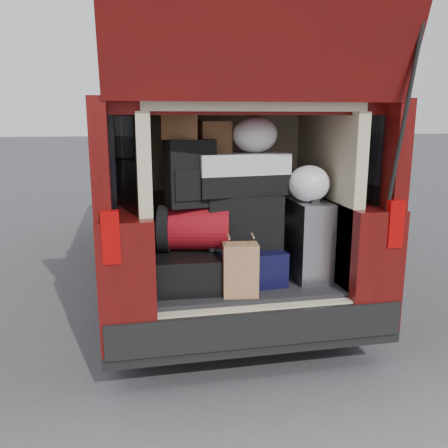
{
  "coord_description": "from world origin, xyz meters",
  "views": [
    {
      "loc": [
        -0.74,
        -2.94,
        1.67
      ],
      "look_at": [
        -0.12,
        0.2,
        0.94
      ],
      "focal_mm": 38.0,
      "sensor_mm": 36.0,
      "label": 1
    }
  ],
  "objects_px": {
    "navy_hardshell": "(244,262)",
    "red_duffel": "(194,227)",
    "backpack": "(190,173)",
    "black_soft_case": "(244,220)",
    "twotone_duffel": "(240,173)",
    "black_hardshell": "(187,267)",
    "silver_roller": "(309,240)",
    "kraft_bag": "(240,270)"
  },
  "relations": [
    {
      "from": "black_soft_case",
      "to": "twotone_duffel",
      "type": "distance_m",
      "value": 0.32
    },
    {
      "from": "black_hardshell",
      "to": "backpack",
      "type": "relative_size",
      "value": 1.32
    },
    {
      "from": "red_duffel",
      "to": "backpack",
      "type": "bearing_deg",
      "value": -119.4
    },
    {
      "from": "black_hardshell",
      "to": "red_duffel",
      "type": "distance_m",
      "value": 0.28
    },
    {
      "from": "silver_roller",
      "to": "kraft_bag",
      "type": "bearing_deg",
      "value": -157.69
    },
    {
      "from": "navy_hardshell",
      "to": "silver_roller",
      "type": "bearing_deg",
      "value": -15.78
    },
    {
      "from": "navy_hardshell",
      "to": "red_duffel",
      "type": "relative_size",
      "value": 1.16
    },
    {
      "from": "kraft_bag",
      "to": "black_soft_case",
      "type": "height_order",
      "value": "black_soft_case"
    },
    {
      "from": "red_duffel",
      "to": "kraft_bag",
      "type": "bearing_deg",
      "value": -40.51
    },
    {
      "from": "kraft_bag",
      "to": "red_duffel",
      "type": "relative_size",
      "value": 0.72
    },
    {
      "from": "navy_hardshell",
      "to": "twotone_duffel",
      "type": "relative_size",
      "value": 0.88
    },
    {
      "from": "black_hardshell",
      "to": "red_duffel",
      "type": "relative_size",
      "value": 1.23
    },
    {
      "from": "black_hardshell",
      "to": "black_soft_case",
      "type": "bearing_deg",
      "value": 10.63
    },
    {
      "from": "navy_hardshell",
      "to": "twotone_duffel",
      "type": "xyz_separation_m",
      "value": [
        -0.02,
        0.04,
        0.62
      ]
    },
    {
      "from": "navy_hardshell",
      "to": "red_duffel",
      "type": "xyz_separation_m",
      "value": [
        -0.35,
        0.01,
        0.27
      ]
    },
    {
      "from": "backpack",
      "to": "kraft_bag",
      "type": "bearing_deg",
      "value": -56.79
    },
    {
      "from": "kraft_bag",
      "to": "red_duffel",
      "type": "distance_m",
      "value": 0.46
    },
    {
      "from": "navy_hardshell",
      "to": "backpack",
      "type": "bearing_deg",
      "value": 178.34
    },
    {
      "from": "backpack",
      "to": "black_soft_case",
      "type": "bearing_deg",
      "value": -3.07
    },
    {
      "from": "silver_roller",
      "to": "black_soft_case",
      "type": "xyz_separation_m",
      "value": [
        -0.45,
        0.11,
        0.14
      ]
    },
    {
      "from": "black_hardshell",
      "to": "silver_roller",
      "type": "relative_size",
      "value": 1.05
    },
    {
      "from": "kraft_bag",
      "to": "backpack",
      "type": "relative_size",
      "value": 0.78
    },
    {
      "from": "backpack",
      "to": "red_duffel",
      "type": "bearing_deg",
      "value": 39.01
    },
    {
      "from": "black_soft_case",
      "to": "twotone_duffel",
      "type": "relative_size",
      "value": 0.82
    },
    {
      "from": "twotone_duffel",
      "to": "backpack",
      "type": "bearing_deg",
      "value": -175.46
    },
    {
      "from": "navy_hardshell",
      "to": "kraft_bag",
      "type": "distance_m",
      "value": 0.34
    },
    {
      "from": "black_hardshell",
      "to": "black_soft_case",
      "type": "height_order",
      "value": "black_soft_case"
    },
    {
      "from": "twotone_duffel",
      "to": "black_hardshell",
      "type": "bearing_deg",
      "value": -175.17
    },
    {
      "from": "silver_roller",
      "to": "kraft_bag",
      "type": "height_order",
      "value": "silver_roller"
    },
    {
      "from": "black_hardshell",
      "to": "silver_roller",
      "type": "bearing_deg",
      "value": -0.45
    },
    {
      "from": "red_duffel",
      "to": "backpack",
      "type": "distance_m",
      "value": 0.38
    },
    {
      "from": "red_duffel",
      "to": "twotone_duffel",
      "type": "height_order",
      "value": "twotone_duffel"
    },
    {
      "from": "red_duffel",
      "to": "backpack",
      "type": "relative_size",
      "value": 1.07
    },
    {
      "from": "red_duffel",
      "to": "backpack",
      "type": "height_order",
      "value": "backpack"
    },
    {
      "from": "kraft_bag",
      "to": "twotone_duffel",
      "type": "bearing_deg",
      "value": 85.31
    },
    {
      "from": "silver_roller",
      "to": "kraft_bag",
      "type": "relative_size",
      "value": 1.62
    },
    {
      "from": "red_duffel",
      "to": "twotone_duffel",
      "type": "bearing_deg",
      "value": 18.2
    },
    {
      "from": "silver_roller",
      "to": "twotone_duffel",
      "type": "relative_size",
      "value": 0.89
    },
    {
      "from": "kraft_bag",
      "to": "navy_hardshell",
      "type": "bearing_deg",
      "value": 79.74
    },
    {
      "from": "red_duffel",
      "to": "black_soft_case",
      "type": "height_order",
      "value": "black_soft_case"
    },
    {
      "from": "backpack",
      "to": "twotone_duffel",
      "type": "height_order",
      "value": "backpack"
    },
    {
      "from": "black_hardshell",
      "to": "kraft_bag",
      "type": "xyz_separation_m",
      "value": [
        0.3,
        -0.29,
        0.05
      ]
    }
  ]
}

